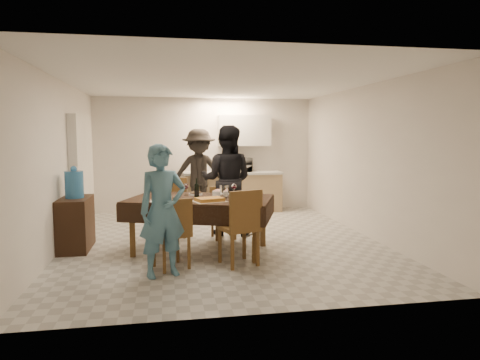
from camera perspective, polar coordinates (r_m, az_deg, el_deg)
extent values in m
cube|color=#B5B5B0|center=(7.20, -2.39, -8.04)|extent=(5.00, 6.00, 0.02)
cube|color=white|center=(7.04, -2.48, 12.96)|extent=(5.00, 6.00, 0.02)
cube|color=beige|center=(9.98, -4.70, 3.42)|extent=(5.00, 0.02, 2.60)
cube|color=beige|center=(4.06, 3.14, -0.33)|extent=(5.00, 0.02, 2.60)
cube|color=beige|center=(7.12, -22.82, 1.94)|extent=(0.02, 6.00, 2.60)
cube|color=beige|center=(7.74, 16.27, 2.45)|extent=(0.02, 6.00, 2.60)
cube|color=silver|center=(8.29, -20.38, 0.81)|extent=(0.15, 1.40, 2.10)
cube|color=#9F805F|center=(9.81, -0.99, -1.71)|extent=(2.20, 0.60, 0.86)
cube|color=beige|center=(9.76, -1.00, 0.94)|extent=(2.24, 0.64, 0.05)
cube|color=silver|center=(9.91, 0.59, 6.60)|extent=(1.20, 0.34, 0.70)
cube|color=black|center=(6.42, -5.31, -2.58)|extent=(2.37, 1.84, 0.04)
cube|color=brown|center=(6.49, -5.27, -6.13)|extent=(0.08, 0.08, 0.77)
cube|color=brown|center=(5.72, -9.18, -7.09)|extent=(0.56, 0.56, 0.05)
cube|color=brown|center=(5.48, -9.20, -4.96)|extent=(0.41, 0.20, 0.46)
cube|color=brown|center=(5.79, -0.20, -6.38)|extent=(0.59, 0.59, 0.06)
cube|color=brown|center=(5.53, 0.17, -4.02)|extent=(0.46, 0.19, 0.50)
cube|color=brown|center=(7.19, -9.36, -4.04)|extent=(0.61, 0.61, 0.06)
cube|color=brown|center=(6.93, -9.38, -2.06)|extent=(0.45, 0.21, 0.50)
cube|color=brown|center=(7.26, -2.21, -4.51)|extent=(0.44, 0.44, 0.05)
cube|color=brown|center=(7.05, -2.03, -2.89)|extent=(0.40, 0.08, 0.42)
cube|color=black|center=(7.04, -21.05, -5.45)|extent=(0.43, 0.86, 0.80)
cylinder|color=#3982C4|center=(6.95, -21.23, -0.56)|extent=(0.27, 0.27, 0.41)
cylinder|color=white|center=(6.39, -2.15, -1.53)|extent=(0.12, 0.12, 0.19)
cube|color=#B77E35|center=(6.05, -4.07, -2.63)|extent=(0.51, 0.44, 0.05)
cylinder|color=white|center=(6.62, -2.85, -1.77)|extent=(0.20, 0.20, 0.08)
cylinder|color=white|center=(6.69, -5.93, -1.90)|extent=(0.19, 0.19, 0.03)
cylinder|color=white|center=(6.10, -10.71, -2.83)|extent=(0.26, 0.26, 0.02)
cylinder|color=white|center=(6.20, 0.46, -2.58)|extent=(0.26, 0.26, 0.02)
cylinder|color=white|center=(6.69, -10.65, -2.05)|extent=(0.25, 0.25, 0.01)
cylinder|color=white|center=(6.78, -0.46, -1.84)|extent=(0.27, 0.27, 0.02)
imported|color=silver|center=(9.77, -0.20, 2.04)|extent=(0.58, 0.40, 0.32)
imported|color=teal|center=(5.36, -10.28, -4.04)|extent=(0.69, 0.57, 1.64)
imported|color=black|center=(7.49, -1.78, -0.04)|extent=(1.11, 0.98, 1.92)
imported|color=black|center=(9.22, -5.48, 0.96)|extent=(1.22, 0.70, 1.88)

